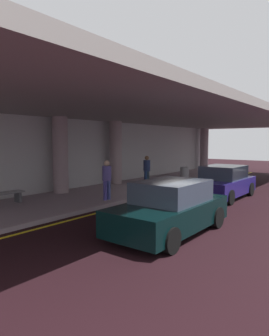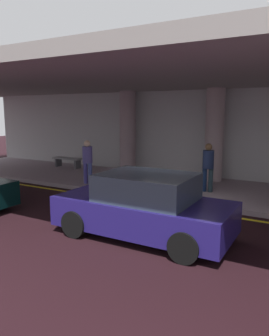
# 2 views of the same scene
# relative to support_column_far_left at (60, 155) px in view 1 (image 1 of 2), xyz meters

# --- Properties ---
(ground_plane) EXTENTS (60.00, 60.00, 0.00)m
(ground_plane) POSITION_rel_support_column_far_left_xyz_m (4.00, -4.61, -1.97)
(ground_plane) COLOR black
(sidewalk) EXTENTS (26.00, 4.20, 0.15)m
(sidewalk) POSITION_rel_support_column_far_left_xyz_m (4.00, -1.51, -1.90)
(sidewalk) COLOR gray
(sidewalk) RESTS_ON ground
(lane_stripe_yellow) EXTENTS (26.00, 0.14, 0.01)m
(lane_stripe_yellow) POSITION_rel_support_column_far_left_xyz_m (4.00, -3.94, -1.97)
(lane_stripe_yellow) COLOR yellow
(lane_stripe_yellow) RESTS_ON ground
(support_column_far_left) EXTENTS (0.72, 0.72, 3.65)m
(support_column_far_left) POSITION_rel_support_column_far_left_xyz_m (0.00, 0.00, 0.00)
(support_column_far_left) COLOR gray
(support_column_far_left) RESTS_ON sidewalk
(support_column_left_mid) EXTENTS (0.72, 0.72, 3.65)m
(support_column_left_mid) POSITION_rel_support_column_far_left_xyz_m (4.00, 0.00, 0.00)
(support_column_left_mid) COLOR gray
(support_column_left_mid) RESTS_ON sidewalk
(support_column_center) EXTENTS (0.72, 0.72, 3.65)m
(support_column_center) POSITION_rel_support_column_far_left_xyz_m (16.00, 0.00, 0.00)
(support_column_center) COLOR gray
(support_column_center) RESTS_ON sidewalk
(ceiling_overhang) EXTENTS (28.00, 13.20, 0.30)m
(ceiling_overhang) POSITION_rel_support_column_far_left_xyz_m (4.00, -2.01, 1.97)
(ceiling_overhang) COLOR gray
(ceiling_overhang) RESTS_ON support_column_far_left
(terminal_back_wall) EXTENTS (26.00, 0.30, 3.80)m
(terminal_back_wall) POSITION_rel_support_column_far_left_xyz_m (4.00, 0.74, -0.07)
(terminal_back_wall) COLOR #ADABAD
(terminal_back_wall) RESTS_ON ground
(car_navy) EXTENTS (4.10, 1.92, 1.50)m
(car_navy) POSITION_rel_support_column_far_left_xyz_m (4.27, -6.41, -1.26)
(car_navy) COLOR navy
(car_navy) RESTS_ON ground
(car_black) EXTENTS (4.10, 1.92, 1.50)m
(car_black) POSITION_rel_support_column_far_left_xyz_m (-1.90, -7.30, -1.26)
(car_black) COLOR black
(car_black) RESTS_ON ground
(traveler_with_luggage) EXTENTS (0.38, 0.38, 1.68)m
(traveler_with_luggage) POSITION_rel_support_column_far_left_xyz_m (0.02, -3.02, -0.86)
(traveler_with_luggage) COLOR #413A90
(traveler_with_luggage) RESTS_ON sidewalk
(person_waiting_for_ride) EXTENTS (0.38, 0.38, 1.68)m
(person_waiting_for_ride) POSITION_rel_support_column_far_left_xyz_m (4.39, -1.97, -0.86)
(person_waiting_for_ride) COLOR #102143
(person_waiting_for_ride) RESTS_ON sidewalk
(suitcase_upright_primary) EXTENTS (0.36, 0.22, 0.90)m
(suitcase_upright_primary) POSITION_rel_support_column_far_left_xyz_m (8.65, -2.20, -1.51)
(suitcase_upright_primary) COLOR #62565D
(suitcase_upright_primary) RESTS_ON sidewalk
(suitcase_upright_secondary) EXTENTS (0.36, 0.22, 0.90)m
(suitcase_upright_secondary) POSITION_rel_support_column_far_left_xyz_m (10.83, -2.61, -1.51)
(suitcase_upright_secondary) COLOR #8B6F4F
(suitcase_upright_secondary) RESTS_ON sidewalk
(bench_metal) EXTENTS (1.60, 0.50, 0.48)m
(bench_metal) POSITION_rel_support_column_far_left_xyz_m (-3.20, -0.49, -1.47)
(bench_metal) COLOR slate
(bench_metal) RESTS_ON sidewalk
(trash_bin_steel) EXTENTS (0.56, 0.56, 0.85)m
(trash_bin_steel) POSITION_rel_support_column_far_left_xyz_m (7.87, -2.45, -1.40)
(trash_bin_steel) COLOR gray
(trash_bin_steel) RESTS_ON sidewalk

